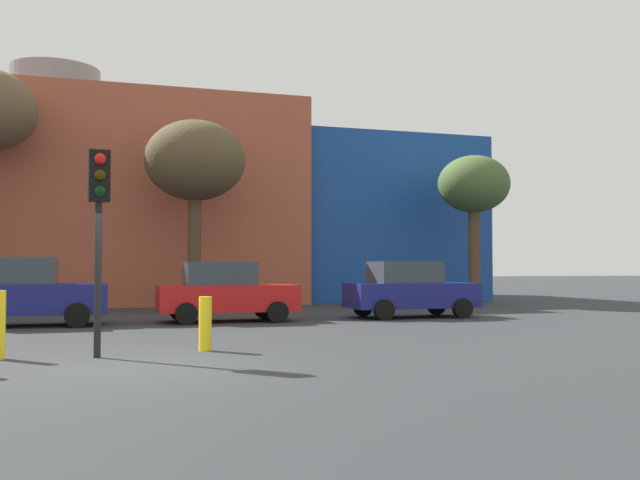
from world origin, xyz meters
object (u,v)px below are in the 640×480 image
at_px(bare_tree_1, 195,163).
at_px(bare_tree_2, 474,187).
at_px(traffic_light_island, 99,204).
at_px(bollard_yellow_2, 205,324).
at_px(parked_car_3, 225,292).
at_px(parked_car_4, 410,290).
at_px(parked_car_2, 22,292).

xyz_separation_m(bare_tree_1, bare_tree_2, (11.48, 0.11, -0.49)).
height_order(traffic_light_island, bollard_yellow_2, traffic_light_island).
height_order(parked_car_3, bollard_yellow_2, parked_car_3).
relative_size(parked_car_4, bollard_yellow_2, 3.97).
bearing_deg(bare_tree_1, bollard_yellow_2, -96.32).
xyz_separation_m(parked_car_2, parked_car_3, (5.44, 0.00, -0.05)).
xyz_separation_m(parked_car_2, bare_tree_1, (5.25, 5.51, 4.47)).
bearing_deg(parked_car_2, parked_car_3, 0.00).
relative_size(bare_tree_1, bollard_yellow_2, 6.82).
bearing_deg(parked_car_3, traffic_light_island, -115.00).
bearing_deg(traffic_light_island, bollard_yellow_2, 99.41).
bearing_deg(parked_car_3, bare_tree_2, 26.50).
xyz_separation_m(bare_tree_2, bollard_yellow_2, (-12.87, -12.65, -4.38)).
relative_size(parked_car_2, parked_car_4, 1.05).
relative_size(traffic_light_island, bollard_yellow_2, 3.55).
bearing_deg(parked_car_4, parked_car_3, 180.00).
xyz_separation_m(parked_car_4, bare_tree_1, (-6.00, 5.51, 4.51)).
bearing_deg(parked_car_3, parked_car_2, -180.00).
bearing_deg(parked_car_2, parked_car_4, 0.00).
bearing_deg(bare_tree_1, parked_car_2, -133.61).
relative_size(parked_car_2, bare_tree_2, 0.68).
height_order(parked_car_2, parked_car_3, parked_car_2).
relative_size(bare_tree_2, bollard_yellow_2, 6.10).
height_order(bare_tree_1, bollard_yellow_2, bare_tree_1).
distance_m(traffic_light_island, bollard_yellow_2, 2.93).
distance_m(parked_car_3, parked_car_4, 5.81).
bearing_deg(bollard_yellow_2, parked_car_3, 77.33).
xyz_separation_m(parked_car_4, bare_tree_2, (5.48, 5.63, 4.02)).
bearing_deg(bare_tree_2, parked_car_3, -153.50).
height_order(parked_car_3, traffic_light_island, traffic_light_island).
height_order(parked_car_4, bare_tree_2, bare_tree_2).
xyz_separation_m(parked_car_3, parked_car_4, (5.81, 0.00, 0.01)).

